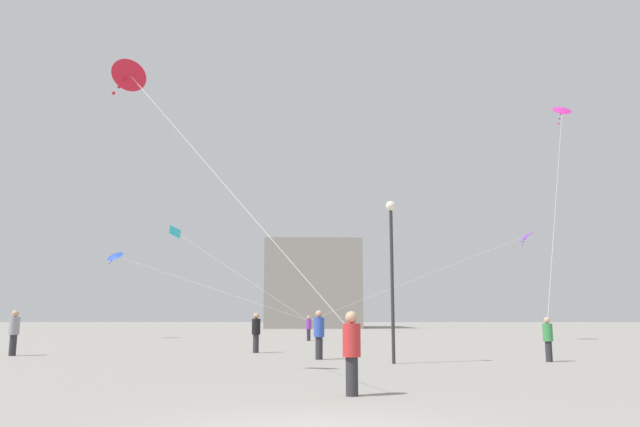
% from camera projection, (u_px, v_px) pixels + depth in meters
% --- Properties ---
extents(person_in_blue, '(0.40, 0.40, 1.84)m').
position_uv_depth(person_in_blue, '(321.00, 332.00, 23.10)').
color(person_in_blue, '#2D2D33').
rests_on(person_in_blue, ground_plane).
extents(person_in_black, '(0.38, 0.38, 1.76)m').
position_uv_depth(person_in_black, '(258.00, 331.00, 27.25)').
color(person_in_black, '#2D2D33').
rests_on(person_in_black, ground_plane).
extents(person_in_purple, '(0.36, 0.36, 1.65)m').
position_uv_depth(person_in_purple, '(310.00, 327.00, 40.16)').
color(person_in_purple, '#2D2D33').
rests_on(person_in_purple, ground_plane).
extents(person_in_red, '(0.38, 0.38, 1.73)m').
position_uv_depth(person_in_red, '(354.00, 349.00, 12.65)').
color(person_in_red, '#2D2D33').
rests_on(person_in_red, ground_plane).
extents(person_in_green, '(0.35, 0.35, 1.59)m').
position_uv_depth(person_in_green, '(550.00, 337.00, 21.92)').
color(person_in_green, '#2D2D33').
rests_on(person_in_green, ground_plane).
extents(person_in_grey, '(0.41, 0.41, 1.87)m').
position_uv_depth(person_in_grey, '(16.00, 331.00, 25.26)').
color(person_in_grey, '#2D2D33').
rests_on(person_in_grey, ground_plane).
extents(kite_cyan_delta, '(10.85, 5.25, 6.95)m').
position_uv_depth(kite_cyan_delta, '(180.00, 234.00, 45.67)').
color(kite_cyan_delta, '#1EB2C6').
extents(kite_magenta_diamond, '(4.86, 8.34, 11.31)m').
position_uv_depth(kite_magenta_diamond, '(564.00, 112.00, 31.41)').
color(kite_magenta_diamond, '#D12899').
extents(kite_crimson_diamond, '(6.91, 4.66, 7.83)m').
position_uv_depth(kite_crimson_diamond, '(133.00, 77.00, 18.02)').
color(kite_crimson_diamond, red).
extents(kite_violet_diamond, '(15.83, 1.88, 6.29)m').
position_uv_depth(kite_violet_diamond, '(527.00, 237.00, 42.19)').
color(kite_violet_diamond, purple).
extents(kite_cobalt_diamond, '(15.17, 4.49, 5.14)m').
position_uv_depth(kite_cobalt_diamond, '(118.00, 256.00, 44.69)').
color(kite_cobalt_diamond, blue).
extents(building_left_hall, '(13.17, 17.08, 11.63)m').
position_uv_depth(building_left_hall, '(314.00, 286.00, 85.72)').
color(building_left_hall, gray).
rests_on(building_left_hall, ground_plane).
extents(lamppost_east, '(0.36, 0.36, 5.71)m').
position_uv_depth(lamppost_east, '(393.00, 255.00, 21.50)').
color(lamppost_east, '#2D2D30').
rests_on(lamppost_east, ground_plane).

